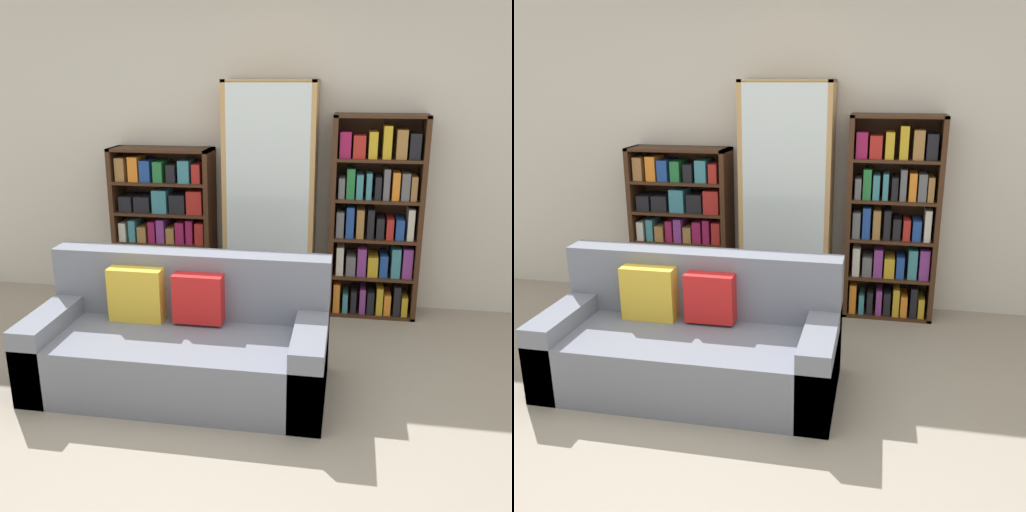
% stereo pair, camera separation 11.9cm
% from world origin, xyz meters
% --- Properties ---
extents(ground_plane, '(16.00, 16.00, 0.00)m').
position_xyz_m(ground_plane, '(0.00, 0.00, 0.00)').
color(ground_plane, gray).
extents(wall_back, '(7.09, 0.06, 2.70)m').
position_xyz_m(wall_back, '(0.00, 2.31, 1.35)').
color(wall_back, beige).
rests_on(wall_back, ground).
extents(couch, '(1.88, 0.83, 0.83)m').
position_xyz_m(couch, '(-0.32, 0.68, 0.29)').
color(couch, slate).
rests_on(couch, ground).
extents(bookshelf_left, '(0.87, 0.32, 1.37)m').
position_xyz_m(bookshelf_left, '(-0.87, 2.11, 0.67)').
color(bookshelf_left, '#3D2314').
rests_on(bookshelf_left, ground).
extents(display_cabinet, '(0.75, 0.36, 1.93)m').
position_xyz_m(display_cabinet, '(0.06, 2.09, 0.96)').
color(display_cabinet, tan).
rests_on(display_cabinet, ground).
extents(bookshelf_right, '(0.74, 0.32, 1.67)m').
position_xyz_m(bookshelf_right, '(0.93, 2.11, 0.81)').
color(bookshelf_right, '#3D2314').
rests_on(bookshelf_right, ground).
extents(wine_bottle, '(0.09, 0.09, 0.35)m').
position_xyz_m(wine_bottle, '(0.40, 1.68, 0.14)').
color(wine_bottle, '#192333').
rests_on(wine_bottle, ground).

